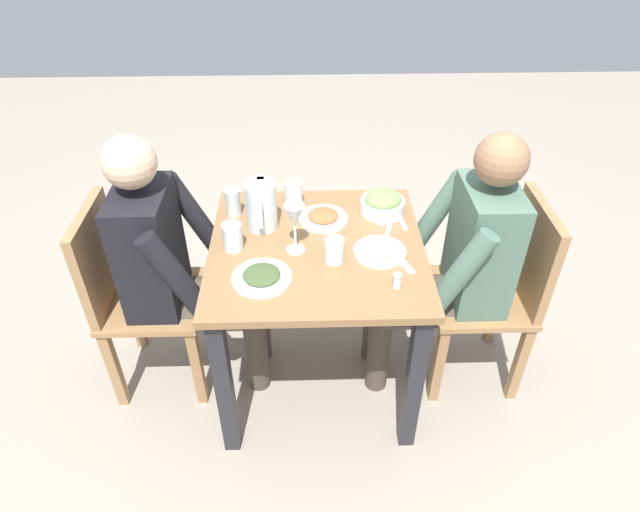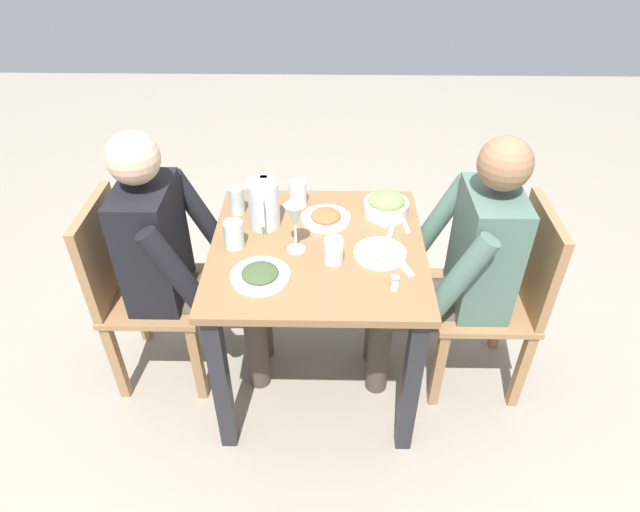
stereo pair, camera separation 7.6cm
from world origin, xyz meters
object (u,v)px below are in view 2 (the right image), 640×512
object	(u,v)px
water_glass_near_right	(237,200)
salt_shaker	(395,283)
plate_beans	(380,252)
plate_rice_curry	(326,217)
plate_dolmas	(260,275)
salad_bowl	(386,205)
water_glass_by_pitcher	(334,251)
water_glass_center	(298,193)
water_glass_far_right	(234,234)
diner_near	(179,257)
diner_far	(459,263)
chair_far	(504,292)
water_pitcher	(264,204)
chair_near	(135,285)
wine_glass	(295,218)
dining_table	(318,274)

from	to	relation	value
water_glass_near_right	salt_shaker	distance (m)	0.76
plate_beans	plate_rice_curry	size ratio (longest dim) A/B	0.98
plate_dolmas	plate_rice_curry	distance (m)	0.43
salad_bowl	plate_beans	size ratio (longest dim) A/B	0.94
plate_beans	plate_rice_curry	bearing A→B (deg)	-138.48
plate_rice_curry	water_glass_by_pitcher	bearing A→B (deg)	6.43
water_glass_center	salad_bowl	bearing A→B (deg)	79.01
water_glass_center	water_glass_far_right	xyz separation A→B (m)	(0.30, -0.22, 0.00)
diner_near	diner_far	distance (m)	1.10
diner_far	water_glass_by_pitcher	bearing A→B (deg)	-75.99
chair_far	water_glass_by_pitcher	bearing A→B (deg)	-80.01
plate_rice_curry	water_glass_near_right	bearing A→B (deg)	-98.19
plate_dolmas	plate_rice_curry	bearing A→B (deg)	148.34
water_pitcher	plate_dolmas	xyz separation A→B (m)	(0.33, 0.01, -0.08)
salad_bowl	plate_rice_curry	bearing A→B (deg)	-77.57
water_glass_by_pitcher	water_glass_far_right	bearing A→B (deg)	-103.17
diner_near	salad_bowl	xyz separation A→B (m)	(-0.18, 0.82, 0.14)
chair_near	plate_dolmas	bearing A→B (deg)	66.97
plate_dolmas	salt_shaker	distance (m)	0.46
diner_far	water_glass_near_right	bearing A→B (deg)	-102.60
diner_near	water_pitcher	world-z (taller)	diner_near
diner_far	plate_beans	distance (m)	0.35
water_pitcher	plate_rice_curry	world-z (taller)	water_pitcher
water_glass_far_right	water_glass_by_pitcher	world-z (taller)	water_glass_far_right
plate_dolmas	chair_far	bearing A→B (deg)	103.05
salt_shaker	plate_beans	bearing A→B (deg)	-169.57
diner_far	plate_rice_curry	xyz separation A→B (m)	(-0.14, -0.52, 0.11)
water_glass_near_right	salt_shaker	xyz separation A→B (m)	(0.47, 0.60, -0.03)
chair_far	salt_shaker	world-z (taller)	chair_far
chair_near	wine_glass	xyz separation A→B (m)	(0.07, 0.67, 0.39)
plate_dolmas	wine_glass	xyz separation A→B (m)	(-0.16, 0.12, 0.13)
plate_beans	salt_shaker	xyz separation A→B (m)	(0.19, 0.04, 0.01)
chair_near	plate_dolmas	xyz separation A→B (m)	(0.24, 0.56, 0.26)
diner_near	water_glass_near_right	size ratio (longest dim) A/B	10.35
chair_near	salt_shaker	world-z (taller)	chair_near
water_glass_by_pitcher	diner_near	bearing A→B (deg)	-102.91
dining_table	chair_far	distance (m)	0.76
chair_near	dining_table	bearing A→B (deg)	86.55
diner_near	wine_glass	bearing A→B (deg)	81.20
water_pitcher	diner_far	bearing A→B (deg)	82.04
chair_far	water_pitcher	distance (m)	1.03
water_pitcher	wine_glass	distance (m)	0.21
chair_near	water_glass_by_pitcher	size ratio (longest dim) A/B	9.18
plate_rice_curry	water_glass_by_pitcher	distance (m)	0.27
chair_near	water_glass_near_right	xyz separation A→B (m)	(-0.18, 0.42, 0.30)
water_glass_near_right	salt_shaker	size ratio (longest dim) A/B	2.08
water_pitcher	salad_bowl	xyz separation A→B (m)	(-0.09, 0.48, -0.05)
water_pitcher	water_glass_center	xyz separation A→B (m)	(-0.16, 0.12, -0.04)
dining_table	chair_near	xyz separation A→B (m)	(-0.05, -0.75, -0.10)
salad_bowl	water_glass_by_pitcher	xyz separation A→B (m)	(0.32, -0.21, 0.01)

